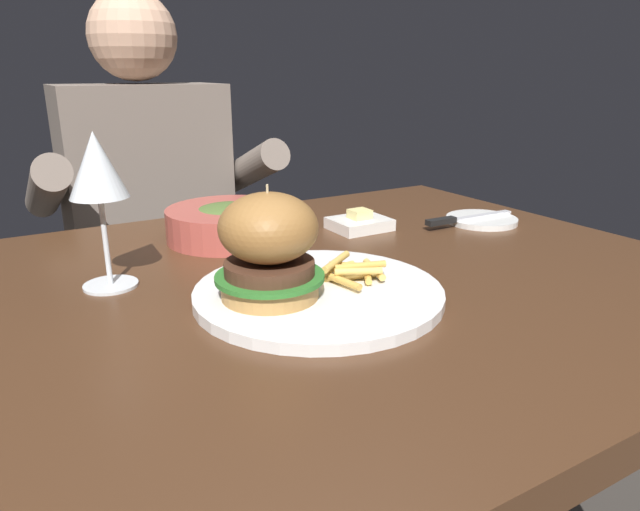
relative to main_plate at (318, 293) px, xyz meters
name	(u,v)px	position (x,y,z in m)	size (l,w,h in m)	color
dining_table	(280,348)	(-0.02, 0.07, -0.10)	(1.22, 0.86, 0.74)	#472B19
main_plate	(318,293)	(0.00, 0.00, 0.00)	(0.31, 0.31, 0.01)	white
burger_sandwich	(269,246)	(-0.06, 0.00, 0.07)	(0.13, 0.13, 0.13)	#B78447
fries_pile	(352,271)	(0.05, 0.00, 0.02)	(0.10, 0.09, 0.03)	gold
wine_glass	(97,171)	(-0.21, 0.17, 0.14)	(0.07, 0.07, 0.20)	silver
bread_plate	(482,220)	(0.45, 0.16, 0.00)	(0.13, 0.13, 0.01)	white
table_knife	(462,218)	(0.40, 0.16, 0.01)	(0.20, 0.02, 0.01)	silver
butter_dish	(359,223)	(0.23, 0.24, 0.00)	(0.10, 0.08, 0.04)	white
soup_bowl	(230,222)	(0.01, 0.30, 0.02)	(0.21, 0.21, 0.06)	#B24C42
diner_person	(154,262)	(-0.01, 0.77, -0.18)	(0.51, 0.36, 1.18)	#282833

